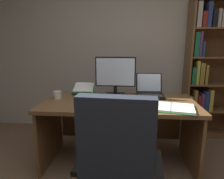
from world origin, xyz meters
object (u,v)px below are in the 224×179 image
Objects in this scene: desk at (119,116)px; monitor at (115,76)px; bookshelf at (208,70)px; computer_mouse at (84,103)px; coffee_mug at (57,95)px; open_binder at (171,108)px; notepad at (139,101)px; keyboard at (113,105)px; reading_stand_with_book at (84,89)px; office_chair at (118,177)px; pen at (141,101)px; laptop at (150,91)px.

desk is 3.45× the size of monitor.
bookshelf reaches higher than computer_mouse.
open_binder is at bearing -12.72° from coffee_mug.
notepad reaches higher than desk.
open_binder is at bearing -4.99° from keyboard.
bookshelf reaches higher than notepad.
keyboard is 1.51× the size of reading_stand_with_book.
notepad is at bearing 16.30° from computer_mouse.
coffee_mug is at bearing 132.73° from office_chair.
monitor is at bearing 106.32° from desk.
desk is at bearing 162.76° from open_binder.
reading_stand_with_book is 0.77m from pen.
coffee_mug is (-0.95, 0.06, 0.03)m from pen.
desk is 11.87× the size of pen.
reading_stand_with_book reaches higher than notepad.
bookshelf is 1.37m from notepad.
monitor reaches higher than desk.
notepad is (0.57, 0.17, -0.02)m from computer_mouse.
keyboard is at bearing -102.85° from desk.
office_chair reaches higher than pen.
computer_mouse is at bearing -163.70° from notepad.
coffee_mug is (-0.71, -0.02, 0.24)m from desk.
open_binder is (0.98, -0.55, -0.05)m from reading_stand_with_book.
reading_stand_with_book is 0.37m from coffee_mug.
notepad is at bearing -3.60° from coffee_mug.
coffee_mug is at bearing -157.43° from bookshelf.
keyboard is at bearing -141.49° from bookshelf.
monitor is 0.98× the size of open_binder.
office_chair reaches higher than keyboard.
coffee_mug is (-1.96, -0.81, -0.20)m from bookshelf.
open_binder is (-0.74, -1.09, -0.23)m from bookshelf.
desk is at bearing -28.72° from reading_stand_with_book.
pen is at bearing -3.53° from coffee_mug.
coffee_mug is at bearing -178.54° from desk.
keyboard is 4.04× the size of computer_mouse.
desk is 0.59m from reading_stand_with_book.
desk is 5.97× the size of reading_stand_with_book.
pen reaches higher than desk.
computer_mouse is at bearing 123.07° from office_chair.
laptop is at bearing 32.03° from computer_mouse.
pen is (0.29, 0.17, 0.00)m from keyboard.
bookshelf is at bearing 40.73° from pen.
bookshelf is 1.81m from reading_stand_with_book.
computer_mouse reaches higher than keyboard.
reading_stand_with_book is (-0.41, 0.50, 0.05)m from keyboard.
laptop is at bearing 29.47° from desk.
office_chair is at bearing -124.72° from bookshelf.
reading_stand_with_book is (-0.46, 0.25, 0.26)m from desk.
office_chair is at bearing -101.80° from notepad.
laptop is 1.09m from coffee_mug.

